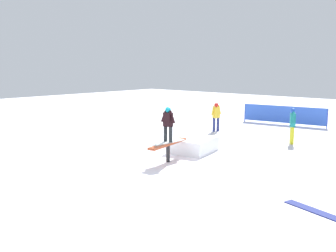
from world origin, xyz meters
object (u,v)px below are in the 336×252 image
at_px(main_rider_on_rail, 168,126).
at_px(bystander_yellow, 216,115).
at_px(loose_snowboard_white, 146,136).
at_px(rail_feature, 168,146).
at_px(bystander_teal, 293,124).
at_px(loose_snowboard_navy, 313,210).

height_order(main_rider_on_rail, bystander_yellow, main_rider_on_rail).
xyz_separation_m(bystander_yellow, loose_snowboard_white, (3.40, -1.82, -0.83)).
bearing_deg(rail_feature, bystander_yellow, -170.04).
bearing_deg(rail_feature, bystander_teal, 151.86).
relative_size(rail_feature, bystander_teal, 1.38).
relative_size(main_rider_on_rail, loose_snowboard_white, 1.03).
distance_m(bystander_teal, bystander_yellow, 4.33).
height_order(bystander_yellow, loose_snowboard_white, bystander_yellow).
xyz_separation_m(loose_snowboard_white, loose_snowboard_navy, (4.13, 9.78, 0.00)).
relative_size(rail_feature, main_rider_on_rail, 1.45).
height_order(main_rider_on_rail, loose_snowboard_white, main_rider_on_rail).
xyz_separation_m(main_rider_on_rail, loose_snowboard_white, (-3.03, -4.16, -1.31)).
xyz_separation_m(bystander_teal, loose_snowboard_white, (3.01, -6.13, -0.88)).
distance_m(loose_snowboard_white, loose_snowboard_navy, 10.61).
bearing_deg(bystander_teal, bystander_yellow, -124.43).
xyz_separation_m(rail_feature, bystander_yellow, (-6.43, -2.34, 0.24)).
height_order(rail_feature, loose_snowboard_navy, rail_feature).
bearing_deg(bystander_yellow, loose_snowboard_navy, -117.91).
distance_m(bystander_teal, loose_snowboard_navy, 8.06).
height_order(rail_feature, main_rider_on_rail, main_rider_on_rail).
xyz_separation_m(rail_feature, loose_snowboard_navy, (1.10, 5.62, -0.59)).
height_order(rail_feature, bystander_teal, bystander_teal).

